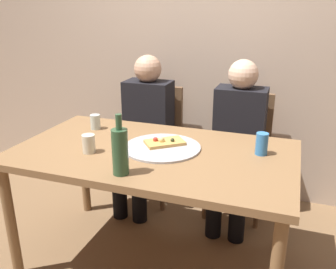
% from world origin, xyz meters
% --- Properties ---
extents(ground_plane, '(8.00, 8.00, 0.00)m').
position_xyz_m(ground_plane, '(0.00, 0.00, 0.00)').
color(ground_plane, brown).
extents(back_wall, '(6.00, 0.10, 2.60)m').
position_xyz_m(back_wall, '(0.00, 1.13, 1.30)').
color(back_wall, '#BCA893').
rests_on(back_wall, ground_plane).
extents(dining_table, '(1.57, 0.89, 0.75)m').
position_xyz_m(dining_table, '(0.00, 0.00, 0.67)').
color(dining_table, olive).
rests_on(dining_table, ground_plane).
extents(pizza_tray, '(0.44, 0.44, 0.01)m').
position_xyz_m(pizza_tray, '(0.04, 0.04, 0.76)').
color(pizza_tray, '#ADADB2').
rests_on(pizza_tray, dining_table).
extents(pizza_slice_last, '(0.25, 0.24, 0.05)m').
position_xyz_m(pizza_slice_last, '(0.04, 0.08, 0.77)').
color(pizza_slice_last, tan).
rests_on(pizza_slice_last, pizza_tray).
extents(wine_bottle, '(0.08, 0.08, 0.30)m').
position_xyz_m(wine_bottle, '(-0.04, -0.33, 0.87)').
color(wine_bottle, '#2D5133').
rests_on(wine_bottle, dining_table).
extents(tumbler_near, '(0.06, 0.06, 0.10)m').
position_xyz_m(tumbler_near, '(-0.50, 0.22, 0.80)').
color(tumbler_near, '#B7C6BC').
rests_on(tumbler_near, dining_table).
extents(tumbler_far, '(0.07, 0.07, 0.10)m').
position_xyz_m(tumbler_far, '(-0.32, -0.15, 0.80)').
color(tumbler_far, beige).
rests_on(tumbler_far, dining_table).
extents(soda_can, '(0.07, 0.07, 0.12)m').
position_xyz_m(soda_can, '(0.58, 0.14, 0.81)').
color(soda_can, '#337AC1').
rests_on(soda_can, dining_table).
extents(chair_left, '(0.44, 0.44, 0.90)m').
position_xyz_m(chair_left, '(-0.35, 0.85, 0.51)').
color(chair_left, brown).
rests_on(chair_left, ground_plane).
extents(chair_right, '(0.44, 0.44, 0.90)m').
position_xyz_m(chair_right, '(0.36, 0.85, 0.51)').
color(chair_right, brown).
rests_on(chair_right, ground_plane).
extents(guest_in_sweater, '(0.36, 0.56, 1.17)m').
position_xyz_m(guest_in_sweater, '(-0.35, 0.69, 0.64)').
color(guest_in_sweater, black).
rests_on(guest_in_sweater, ground_plane).
extents(guest_in_beanie, '(0.36, 0.56, 1.17)m').
position_xyz_m(guest_in_beanie, '(0.36, 0.69, 0.64)').
color(guest_in_beanie, black).
rests_on(guest_in_beanie, ground_plane).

